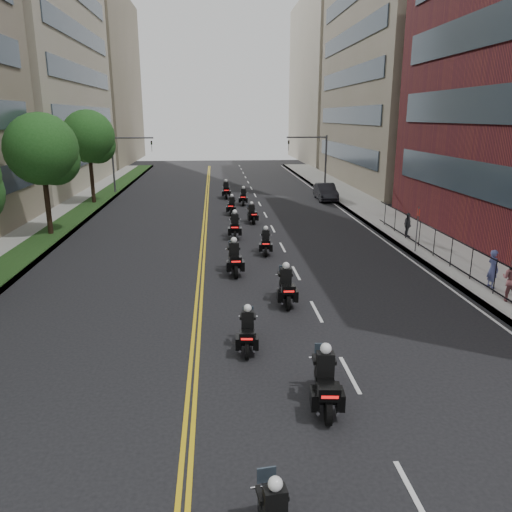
{
  "coord_description": "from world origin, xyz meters",
  "views": [
    {
      "loc": [
        -0.68,
        -8.05,
        7.42
      ],
      "look_at": [
        1.07,
        13.1,
        1.45
      ],
      "focal_mm": 35.0,
      "sensor_mm": 36.0,
      "label": 1
    }
  ],
  "objects_px": {
    "motorcycle_5": "(266,243)",
    "motorcycle_8": "(232,206)",
    "motorcycle_9": "(243,198)",
    "pedestrian_a": "(493,269)",
    "motorcycle_10": "(226,191)",
    "parked_sedan": "(326,192)",
    "motorcycle_1": "(325,383)",
    "pedestrian_c": "(408,225)",
    "motorcycle_6": "(235,227)",
    "motorcycle_2": "(248,332)",
    "motorcycle_3": "(286,288)",
    "motorcycle_7": "(252,215)",
    "motorcycle_4": "(234,260)"
  },
  "relations": [
    {
      "from": "motorcycle_8",
      "to": "pedestrian_c",
      "type": "bearing_deg",
      "value": -33.58
    },
    {
      "from": "motorcycle_9",
      "to": "parked_sedan",
      "type": "bearing_deg",
      "value": 19.7
    },
    {
      "from": "motorcycle_5",
      "to": "motorcycle_10",
      "type": "relative_size",
      "value": 0.89
    },
    {
      "from": "motorcycle_5",
      "to": "motorcycle_8",
      "type": "relative_size",
      "value": 1.0
    },
    {
      "from": "motorcycle_10",
      "to": "pedestrian_a",
      "type": "bearing_deg",
      "value": -68.55
    },
    {
      "from": "motorcycle_9",
      "to": "pedestrian_a",
      "type": "xyz_separation_m",
      "value": [
        9.58,
        -22.87,
        0.36
      ]
    },
    {
      "from": "motorcycle_1",
      "to": "motorcycle_9",
      "type": "bearing_deg",
      "value": 96.48
    },
    {
      "from": "motorcycle_3",
      "to": "motorcycle_7",
      "type": "xyz_separation_m",
      "value": [
        -0.19,
        16.12,
        -0.08
      ]
    },
    {
      "from": "motorcycle_2",
      "to": "pedestrian_a",
      "type": "height_order",
      "value": "pedestrian_a"
    },
    {
      "from": "motorcycle_1",
      "to": "pedestrian_c",
      "type": "bearing_deg",
      "value": 68.98
    },
    {
      "from": "pedestrian_a",
      "to": "parked_sedan",
      "type": "bearing_deg",
      "value": 0.39
    },
    {
      "from": "parked_sedan",
      "to": "motorcycle_2",
      "type": "bearing_deg",
      "value": -105.29
    },
    {
      "from": "motorcycle_6",
      "to": "pedestrian_a",
      "type": "bearing_deg",
      "value": -42.08
    },
    {
      "from": "motorcycle_1",
      "to": "motorcycle_2",
      "type": "relative_size",
      "value": 1.15
    },
    {
      "from": "motorcycle_3",
      "to": "motorcycle_7",
      "type": "height_order",
      "value": "motorcycle_3"
    },
    {
      "from": "motorcycle_10",
      "to": "parked_sedan",
      "type": "height_order",
      "value": "motorcycle_10"
    },
    {
      "from": "motorcycle_10",
      "to": "motorcycle_2",
      "type": "bearing_deg",
      "value": -91.11
    },
    {
      "from": "motorcycle_4",
      "to": "motorcycle_2",
      "type": "bearing_deg",
      "value": -91.8
    },
    {
      "from": "pedestrian_a",
      "to": "motorcycle_3",
      "type": "bearing_deg",
      "value": 91.15
    },
    {
      "from": "parked_sedan",
      "to": "pedestrian_c",
      "type": "distance_m",
      "value": 15.39
    },
    {
      "from": "motorcycle_5",
      "to": "parked_sedan",
      "type": "relative_size",
      "value": 0.47
    },
    {
      "from": "motorcycle_1",
      "to": "motorcycle_6",
      "type": "height_order",
      "value": "motorcycle_6"
    },
    {
      "from": "motorcycle_4",
      "to": "pedestrian_c",
      "type": "relative_size",
      "value": 1.61
    },
    {
      "from": "motorcycle_8",
      "to": "motorcycle_9",
      "type": "xyz_separation_m",
      "value": [
        1.16,
        4.18,
        0.02
      ]
    },
    {
      "from": "motorcycle_5",
      "to": "motorcycle_8",
      "type": "distance_m",
      "value": 11.9
    },
    {
      "from": "pedestrian_c",
      "to": "motorcycle_1",
      "type": "bearing_deg",
      "value": 152.06
    },
    {
      "from": "parked_sedan",
      "to": "pedestrian_c",
      "type": "relative_size",
      "value": 3.01
    },
    {
      "from": "motorcycle_4",
      "to": "motorcycle_9",
      "type": "xyz_separation_m",
      "value": [
        1.58,
        19.51,
        -0.07
      ]
    },
    {
      "from": "pedestrian_a",
      "to": "pedestrian_c",
      "type": "xyz_separation_m",
      "value": [
        -0.15,
        9.53,
        -0.09
      ]
    },
    {
      "from": "motorcycle_5",
      "to": "pedestrian_c",
      "type": "xyz_separation_m",
      "value": [
        9.12,
        2.65,
        0.29
      ]
    },
    {
      "from": "motorcycle_2",
      "to": "motorcycle_5",
      "type": "bearing_deg",
      "value": 86.73
    },
    {
      "from": "motorcycle_2",
      "to": "motorcycle_6",
      "type": "height_order",
      "value": "motorcycle_6"
    },
    {
      "from": "motorcycle_8",
      "to": "parked_sedan",
      "type": "relative_size",
      "value": 0.47
    },
    {
      "from": "motorcycle_5",
      "to": "motorcycle_6",
      "type": "bearing_deg",
      "value": 117.06
    },
    {
      "from": "motorcycle_3",
      "to": "motorcycle_7",
      "type": "bearing_deg",
      "value": 92.19
    },
    {
      "from": "motorcycle_3",
      "to": "motorcycle_4",
      "type": "relative_size",
      "value": 0.96
    },
    {
      "from": "motorcycle_1",
      "to": "pedestrian_c",
      "type": "relative_size",
      "value": 1.58
    },
    {
      "from": "parked_sedan",
      "to": "motorcycle_9",
      "type": "bearing_deg",
      "value": -163.93
    },
    {
      "from": "motorcycle_6",
      "to": "motorcycle_5",
      "type": "bearing_deg",
      "value": -65.43
    },
    {
      "from": "motorcycle_1",
      "to": "pedestrian_a",
      "type": "relative_size",
      "value": 1.41
    },
    {
      "from": "motorcycle_5",
      "to": "parked_sedan",
      "type": "distance_m",
      "value": 19.37
    },
    {
      "from": "motorcycle_4",
      "to": "motorcycle_8",
      "type": "xyz_separation_m",
      "value": [
        0.42,
        15.33,
        -0.09
      ]
    },
    {
      "from": "motorcycle_7",
      "to": "motorcycle_5",
      "type": "bearing_deg",
      "value": -95.27
    },
    {
      "from": "motorcycle_1",
      "to": "motorcycle_3",
      "type": "bearing_deg",
      "value": 95.58
    },
    {
      "from": "motorcycle_10",
      "to": "pedestrian_c",
      "type": "relative_size",
      "value": 1.58
    },
    {
      "from": "motorcycle_4",
      "to": "motorcycle_9",
      "type": "distance_m",
      "value": 19.58
    },
    {
      "from": "motorcycle_1",
      "to": "motorcycle_5",
      "type": "height_order",
      "value": "motorcycle_1"
    },
    {
      "from": "motorcycle_5",
      "to": "motorcycle_6",
      "type": "distance_m",
      "value": 4.19
    },
    {
      "from": "motorcycle_6",
      "to": "motorcycle_3",
      "type": "bearing_deg",
      "value": -79.39
    },
    {
      "from": "motorcycle_10",
      "to": "pedestrian_a",
      "type": "relative_size",
      "value": 1.4
    }
  ]
}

